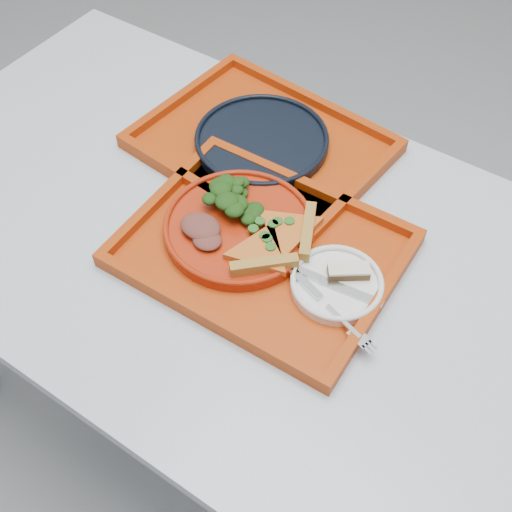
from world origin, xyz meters
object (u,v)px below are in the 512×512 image
Objects in this scene: tray_main at (262,251)px; dinner_plate at (239,228)px; dessert_bar at (349,271)px; navy_plate at (262,142)px; tray_far at (262,147)px.

dinner_plate reaches higher than tray_main.
dessert_bar is at bearing 4.01° from dinner_plate.
tray_main is 1.73× the size of navy_plate.
navy_plate is at bearing 122.27° from tray_main.
tray_main is 1.00× the size of tray_far.
tray_main is 6.41× the size of dessert_bar.
tray_far is 0.23m from dinner_plate.
tray_far is at bearing 111.07° from dessert_bar.
navy_plate reaches higher than tray_far.
dinner_plate is 3.70× the size of dessert_bar.
navy_plate reaches higher than tray_main.
tray_far is 0.36m from dessert_bar.
dessert_bar is (0.21, 0.01, 0.01)m from dinner_plate.
tray_main is 0.16m from dessert_bar.
navy_plate is at bearing 113.59° from dinner_plate.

